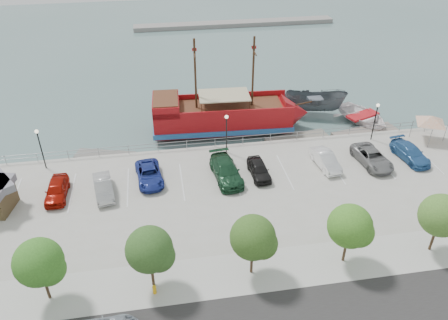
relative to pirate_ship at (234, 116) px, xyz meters
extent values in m
plane|color=#4C6B68|center=(-1.91, -12.70, -1.94)|extent=(160.00, 160.00, 0.00)
cube|color=#B6B6B1|center=(-1.91, -22.70, -0.92)|extent=(100.00, 4.00, 0.05)
cylinder|color=gray|center=(-1.91, -4.90, 0.01)|extent=(50.00, 0.06, 0.06)
cylinder|color=gray|center=(-1.91, -4.90, -0.39)|extent=(50.00, 0.06, 0.06)
cube|color=gray|center=(8.09, 42.30, -1.54)|extent=(40.00, 3.00, 0.80)
cube|color=maroon|center=(-1.32, 0.07, -0.09)|extent=(15.77, 5.63, 2.53)
cube|color=#245A9C|center=(-1.32, 0.07, -0.92)|extent=(16.08, 5.93, 0.58)
cone|color=maroon|center=(7.22, -0.36, -0.09)|extent=(3.34, 4.81, 4.66)
cube|color=maroon|center=(-7.63, 0.38, 1.85)|extent=(3.15, 5.00, 1.36)
cube|color=#5A301B|center=(-7.63, 0.38, 2.58)|extent=(2.94, 4.60, 0.12)
cube|color=#5A301B|center=(-0.84, 0.04, 1.22)|extent=(12.83, 4.90, 0.15)
cube|color=maroon|center=(-1.21, 2.40, 1.51)|extent=(15.54, 0.97, 0.68)
cube|color=maroon|center=(-1.44, -2.26, 1.51)|extent=(15.54, 0.97, 0.68)
cylinder|color=#382111|center=(2.08, -0.10, 5.16)|extent=(0.24, 0.24, 7.97)
cylinder|color=#382111|center=(-4.23, 0.21, 5.16)|extent=(0.24, 0.24, 7.97)
cylinder|color=#382111|center=(2.08, -0.10, 7.59)|extent=(0.28, 2.92, 0.14)
cylinder|color=#382111|center=(-4.23, 0.21, 7.59)|extent=(0.28, 2.92, 0.14)
cube|color=#C5B98F|center=(-1.13, 0.06, 2.63)|extent=(5.81, 3.97, 0.12)
cylinder|color=#382111|center=(7.90, -0.39, 1.08)|extent=(2.42, 0.28, 0.57)
imported|color=#4D5358|center=(10.65, 2.38, -0.46)|extent=(8.10, 4.84, 2.94)
imported|color=white|center=(15.59, -0.80, -1.21)|extent=(7.23, 8.38, 1.46)
cube|color=slate|center=(-14.51, -3.50, -1.76)|extent=(6.56, 3.47, 0.36)
cube|color=gray|center=(6.67, -3.50, -1.73)|extent=(7.41, 3.14, 0.41)
cube|color=gray|center=(14.82, -3.50, -1.71)|extent=(8.09, 3.61, 0.45)
cylinder|color=slate|center=(18.47, -6.42, 0.09)|extent=(0.08, 0.08, 2.05)
cylinder|color=slate|center=(20.74, -5.59, 0.09)|extent=(0.08, 0.08, 2.05)
cylinder|color=slate|center=(19.30, -8.70, 0.09)|extent=(0.08, 0.08, 2.05)
cylinder|color=slate|center=(21.58, -7.86, 0.09)|extent=(0.08, 0.08, 2.05)
pyramid|color=silver|center=(20.02, -7.14, 1.91)|extent=(5.02, 5.02, 0.84)
cylinder|color=#EEAD0F|center=(-9.85, -23.50, -0.62)|extent=(0.25, 0.25, 0.63)
sphere|color=#EEAD0F|center=(-9.85, -23.50, -0.28)|extent=(0.27, 0.27, 0.27)
cylinder|color=black|center=(-19.91, -6.20, 1.06)|extent=(0.12, 0.12, 4.00)
sphere|color=#FFF2CC|center=(-19.91, -6.20, 3.16)|extent=(0.36, 0.36, 0.36)
cylinder|color=black|center=(-1.91, -6.20, 1.06)|extent=(0.12, 0.12, 4.00)
sphere|color=#FFF2CC|center=(-1.91, -6.20, 3.16)|extent=(0.36, 0.36, 0.36)
cylinder|color=black|center=(14.09, -6.20, 1.06)|extent=(0.12, 0.12, 4.00)
sphere|color=#FFF2CC|center=(14.09, -6.20, 3.16)|extent=(0.36, 0.36, 0.36)
cylinder|color=#473321|center=(-16.91, -22.70, 0.16)|extent=(0.20, 0.20, 2.20)
sphere|color=#2F641E|center=(-16.91, -22.70, 2.46)|extent=(3.20, 3.20, 3.20)
sphere|color=#2F641E|center=(-16.31, -23.00, 2.06)|extent=(2.20, 2.20, 2.20)
cylinder|color=#473321|center=(-9.91, -22.70, 0.16)|extent=(0.20, 0.20, 2.20)
sphere|color=#2A4B1D|center=(-9.91, -22.70, 2.46)|extent=(3.20, 3.20, 3.20)
sphere|color=#2A4B1D|center=(-9.31, -23.00, 2.06)|extent=(2.20, 2.20, 2.20)
cylinder|color=#473321|center=(-2.91, -22.70, 0.16)|extent=(0.20, 0.20, 2.20)
sphere|color=#30511C|center=(-2.91, -22.70, 2.46)|extent=(3.20, 3.20, 3.20)
sphere|color=#30511C|center=(-2.31, -23.00, 2.06)|extent=(2.20, 2.20, 2.20)
cylinder|color=#473321|center=(4.09, -22.70, 0.16)|extent=(0.20, 0.20, 2.20)
sphere|color=#3A6F1F|center=(4.09, -22.70, 2.46)|extent=(3.20, 3.20, 3.20)
sphere|color=#3A6F1F|center=(4.69, -23.00, 2.06)|extent=(2.20, 2.20, 2.20)
cylinder|color=#473321|center=(11.09, -22.70, 0.16)|extent=(0.20, 0.20, 2.20)
sphere|color=#406826|center=(11.09, -22.70, 2.46)|extent=(3.20, 3.20, 3.20)
imported|color=#9B1005|center=(-18.04, -11.12, -0.19)|extent=(1.81, 4.40, 1.49)
imported|color=#ABABAB|center=(-13.97, -11.44, -0.21)|extent=(2.26, 4.61, 1.45)
imported|color=navy|center=(-9.88, -10.01, -0.25)|extent=(2.81, 5.15, 1.37)
imported|color=#1B4429|center=(-2.72, -10.76, -0.11)|extent=(2.89, 5.88, 1.65)
imported|color=black|center=(0.43, -10.88, -0.23)|extent=(1.84, 4.20, 1.41)
imported|color=white|center=(7.24, -10.40, -0.20)|extent=(2.06, 4.60, 1.46)
imported|color=gray|center=(11.97, -10.70, -0.21)|extent=(2.94, 5.46, 1.45)
imported|color=#2C5E99|center=(16.15, -10.51, -0.22)|extent=(2.70, 5.20, 1.44)
camera|label=1|loc=(-8.46, -44.14, 23.10)|focal=35.00mm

